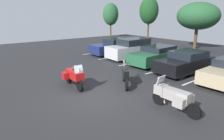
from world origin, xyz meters
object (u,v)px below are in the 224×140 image
object	(u,v)px
motorcycle_third	(125,75)
car_black	(185,62)
car_navy	(114,47)
motorcycle_second	(174,96)
car_green	(156,55)
motorcycle_touring	(74,76)
car_silver	(131,49)

from	to	relation	value
motorcycle_third	car_black	xyz separation A→B (m)	(0.64, 4.87, 0.15)
motorcycle_third	car_navy	size ratio (longest dim) A/B	0.40
motorcycle_second	motorcycle_third	bearing A→B (deg)	172.51
motorcycle_third	car_green	xyz separation A→B (m)	(-2.17, 5.28, 0.15)
motorcycle_touring	motorcycle_second	world-z (taller)	motorcycle_touring
car_silver	motorcycle_third	bearing A→B (deg)	-46.37
car_silver	motorcycle_touring	bearing A→B (deg)	-65.17
motorcycle_touring	motorcycle_third	size ratio (longest dim) A/B	1.20
motorcycle_touring	car_green	size ratio (longest dim) A/B	0.44
motorcycle_touring	motorcycle_second	xyz separation A→B (m)	(4.91, 1.95, -0.03)
motorcycle_touring	car_green	world-z (taller)	car_green
car_green	car_black	bearing A→B (deg)	-8.20
motorcycle_third	car_black	bearing A→B (deg)	82.55
motorcycle_third	car_black	distance (m)	4.92
car_green	motorcycle_third	bearing A→B (deg)	-67.66
car_navy	car_silver	world-z (taller)	car_silver
car_navy	car_green	xyz separation A→B (m)	(5.43, 0.01, 0.00)
motorcycle_touring	car_navy	distance (m)	9.84
car_black	car_green	bearing A→B (deg)	171.80
motorcycle_second	car_black	size ratio (longest dim) A/B	0.50
motorcycle_third	car_navy	distance (m)	9.25
motorcycle_touring	car_black	world-z (taller)	car_black
car_silver	car_green	size ratio (longest dim) A/B	0.91
motorcycle_third	car_black	size ratio (longest dim) A/B	0.41
car_navy	car_black	world-z (taller)	car_navy
motorcycle_third	car_navy	xyz separation A→B (m)	(-7.60, 5.26, 0.15)
motorcycle_touring	motorcycle_third	world-z (taller)	motorcycle_touring
car_silver	motorcycle_second	bearing A→B (deg)	-33.93
car_navy	car_black	size ratio (longest dim) A/B	1.04
car_navy	car_silver	size ratio (longest dim) A/B	1.02
motorcycle_touring	motorcycle_third	distance (m)	2.81
car_silver	car_green	xyz separation A→B (m)	(2.81, 0.05, -0.14)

